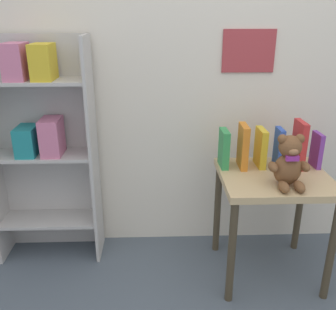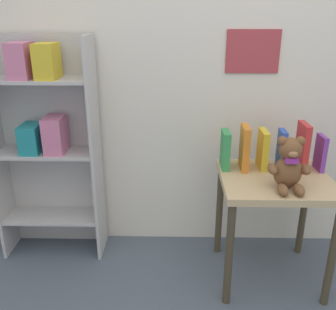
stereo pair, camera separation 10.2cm
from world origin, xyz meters
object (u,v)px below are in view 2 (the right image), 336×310
object	(u,v)px
book_standing_orange	(245,148)
book_standing_yellow	(263,149)
book_standing_blue	(281,149)
book_standing_green	(225,150)
book_standing_purple	(320,153)
teddy_bear	(289,165)
bookshelf_side	(46,136)
book_standing_red	(302,147)
display_table	(274,194)

from	to	relation	value
book_standing_orange	book_standing_yellow	size ratio (longest dim) A/B	1.13
book_standing_orange	book_standing_blue	xyz separation A→B (m)	(0.20, 0.02, -0.01)
book_standing_green	book_standing_purple	distance (m)	0.51
teddy_bear	bookshelf_side	bearing A→B (deg)	163.29
book_standing_purple	book_standing_red	bearing A→B (deg)	178.84
book_standing_blue	book_standing_purple	bearing A→B (deg)	-5.90
display_table	book_standing_purple	world-z (taller)	book_standing_purple
display_table	book_standing_red	size ratio (longest dim) A/B	2.37
book_standing_yellow	book_standing_red	bearing A→B (deg)	-7.16
book_standing_blue	book_standing_orange	bearing A→B (deg)	-173.79
book_standing_blue	book_standing_purple	world-z (taller)	book_standing_blue
book_standing_green	book_standing_red	bearing A→B (deg)	-4.12
book_standing_green	teddy_bear	bearing A→B (deg)	-44.04
teddy_bear	book_standing_green	bearing A→B (deg)	137.27
teddy_bear	book_standing_green	world-z (taller)	teddy_bear
bookshelf_side	book_standing_purple	world-z (taller)	bookshelf_side
display_table	book_standing_green	distance (m)	0.35
display_table	teddy_bear	xyz separation A→B (m)	(0.02, -0.12, 0.22)
book_standing_green	book_standing_red	size ratio (longest dim) A/B	0.80
display_table	book_standing_red	world-z (taller)	book_standing_red
book_standing_purple	teddy_bear	bearing A→B (deg)	-137.26
book_standing_yellow	teddy_bear	bearing A→B (deg)	-75.60
display_table	book_standing_red	bearing A→B (deg)	35.39
display_table	book_standing_orange	world-z (taller)	book_standing_orange
display_table	book_standing_yellow	distance (m)	0.25
bookshelf_side	book_standing_yellow	size ratio (longest dim) A/B	6.18
bookshelf_side	book_standing_red	world-z (taller)	bookshelf_side
bookshelf_side	book_standing_orange	xyz separation A→B (m)	(1.12, -0.15, -0.01)
book_standing_orange	display_table	bearing A→B (deg)	-36.01
book_standing_yellow	book_standing_blue	xyz separation A→B (m)	(0.10, 0.00, 0.00)
display_table	book_standing_orange	size ratio (longest dim) A/B	2.57
book_standing_orange	book_standing_purple	bearing A→B (deg)	0.42
display_table	book_standing_yellow	size ratio (longest dim) A/B	2.90
bookshelf_side	book_standing_red	size ratio (longest dim) A/B	5.06
teddy_bear	book_standing_orange	distance (m)	0.29
book_standing_blue	book_standing_purple	size ratio (longest dim) A/B	1.10
book_standing_green	display_table	bearing A→B (deg)	-28.09
teddy_bear	book_standing_yellow	world-z (taller)	teddy_bear
teddy_bear	book_standing_blue	size ratio (longest dim) A/B	1.23
book_standing_yellow	book_standing_red	size ratio (longest dim) A/B	0.82
book_standing_green	book_standing_purple	xyz separation A→B (m)	(0.51, -0.02, -0.01)
bookshelf_side	book_standing_red	distance (m)	1.43
book_standing_red	book_standing_purple	size ratio (longest dim) A/B	1.34
book_standing_yellow	book_standing_blue	size ratio (longest dim) A/B	1.00
display_table	book_standing_orange	distance (m)	0.29
bookshelf_side	book_standing_blue	xyz separation A→B (m)	(1.32, -0.13, -0.02)
book_standing_yellow	book_standing_blue	bearing A→B (deg)	1.33
book_standing_orange	book_standing_purple	size ratio (longest dim) A/B	1.24
book_standing_orange	book_standing_red	xyz separation A→B (m)	(0.30, -0.01, 0.01)
display_table	teddy_bear	size ratio (longest dim) A/B	2.35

